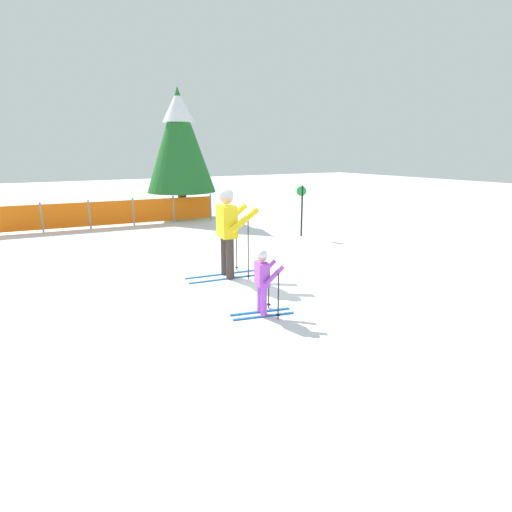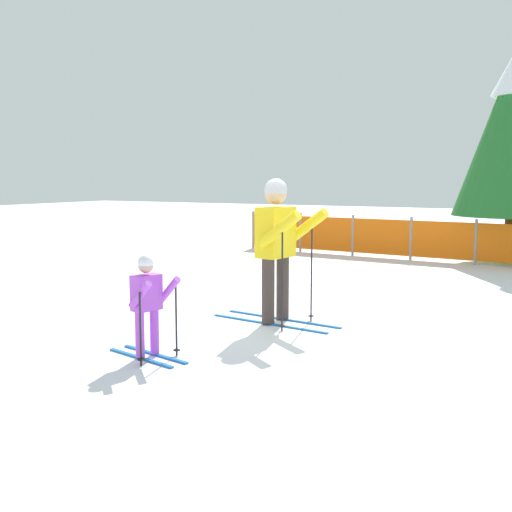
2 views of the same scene
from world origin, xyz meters
name	(u,v)px [view 1 (image 1 of 2)]	position (x,y,z in m)	size (l,w,h in m)	color
ground_plane	(219,275)	(0.00, 0.00, 0.00)	(60.00, 60.00, 0.00)	white
skier_adult	(228,224)	(0.14, -0.19, 1.05)	(1.69, 0.80, 1.76)	#1966B2
skier_child	(263,278)	(-0.28, -2.18, 0.59)	(0.99, 0.51, 1.02)	#1966B2
safety_fence	(112,213)	(-0.76, 6.60, 0.46)	(6.87, 0.65, 0.93)	gray
conifer_far	(179,139)	(1.88, 7.15, 2.85)	(2.48, 2.48, 4.61)	#4C3823
trail_marker	(302,205)	(3.74, 2.27, 0.91)	(0.23, 0.20, 1.47)	black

